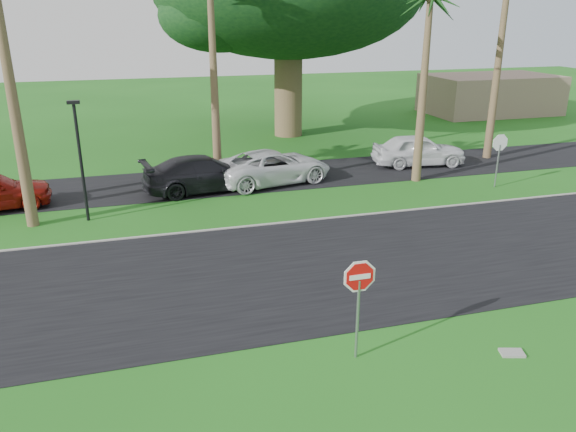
% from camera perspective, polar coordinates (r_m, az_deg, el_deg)
% --- Properties ---
extents(ground, '(120.00, 120.00, 0.00)m').
position_cam_1_polar(ground, '(15.98, 1.06, -8.59)').
color(ground, '#1B5816').
rests_on(ground, ground).
extents(road, '(120.00, 8.00, 0.02)m').
position_cam_1_polar(road, '(17.69, -0.84, -5.59)').
color(road, black).
rests_on(road, ground).
extents(parking_strip, '(120.00, 5.00, 0.02)m').
position_cam_1_polar(parking_strip, '(27.33, -6.62, 3.61)').
color(parking_strip, black).
rests_on(parking_strip, ground).
extents(curb, '(120.00, 0.12, 0.06)m').
position_cam_1_polar(curb, '(21.31, -3.69, -1.01)').
color(curb, gray).
rests_on(curb, ground).
extents(stop_sign_near, '(1.05, 0.07, 2.62)m').
position_cam_1_polar(stop_sign_near, '(12.82, 7.22, -7.42)').
color(stop_sign_near, gray).
rests_on(stop_sign_near, ground).
extents(stop_sign_far, '(1.05, 0.07, 2.62)m').
position_cam_1_polar(stop_sign_far, '(27.45, 20.67, 6.33)').
color(stop_sign_far, gray).
rests_on(stop_sign_far, ground).
extents(streetlight_right, '(0.45, 0.25, 4.64)m').
position_cam_1_polar(streetlight_right, '(22.56, -20.38, 5.93)').
color(streetlight_right, black).
rests_on(streetlight_right, ground).
extents(building_far, '(10.00, 6.00, 3.00)m').
position_cam_1_polar(building_far, '(48.82, 19.83, 11.57)').
color(building_far, gray).
rests_on(building_far, ground).
extents(car_dark, '(5.74, 3.03, 1.59)m').
position_cam_1_polar(car_dark, '(25.68, -8.55, 4.26)').
color(car_dark, black).
rests_on(car_dark, ground).
extents(car_minivan, '(6.02, 3.73, 1.56)m').
position_cam_1_polar(car_minivan, '(26.62, -1.53, 5.00)').
color(car_minivan, silver).
rests_on(car_minivan, ground).
extents(car_pickup, '(5.03, 2.54, 1.64)m').
position_cam_1_polar(car_pickup, '(30.54, 13.12, 6.53)').
color(car_pickup, white).
rests_on(car_pickup, ground).
extents(utility_slab, '(0.63, 0.49, 0.06)m').
position_cam_1_polar(utility_slab, '(14.71, 21.80, -12.79)').
color(utility_slab, gray).
rests_on(utility_slab, ground).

